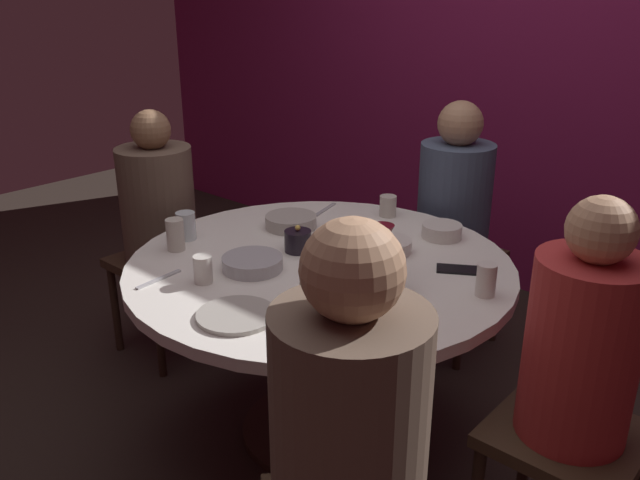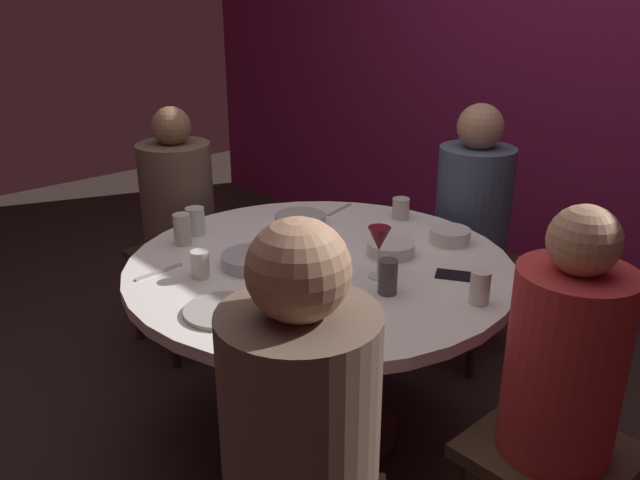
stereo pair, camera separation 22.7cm
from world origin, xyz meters
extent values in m
plane|color=#2D231E|center=(0.00, 0.00, 0.00)|extent=(8.00, 8.00, 0.00)
cube|color=maroon|center=(0.00, 1.76, 1.30)|extent=(6.00, 0.10, 2.60)
cylinder|color=white|center=(0.00, 0.00, 0.70)|extent=(1.35, 1.35, 0.04)
cylinder|color=#332319|center=(0.00, 0.00, 0.34)|extent=(0.14, 0.14, 0.68)
cylinder|color=#2D2116|center=(0.00, 0.00, 0.01)|extent=(0.60, 0.60, 0.03)
cube|color=#3F2D1E|center=(-0.95, 0.00, 0.45)|extent=(0.40, 0.40, 0.04)
cylinder|color=brown|center=(-0.95, 0.00, 0.72)|extent=(0.32, 0.32, 0.51)
sphere|color=#8C6647|center=(-0.95, 0.00, 1.05)|extent=(0.17, 0.17, 0.17)
cylinder|color=#332319|center=(-1.12, -0.17, 0.21)|extent=(0.04, 0.04, 0.43)
cylinder|color=#332319|center=(-0.78, -0.17, 0.21)|extent=(0.04, 0.04, 0.43)
cylinder|color=#332319|center=(-1.12, 0.17, 0.21)|extent=(0.04, 0.04, 0.43)
cylinder|color=#332319|center=(-0.78, 0.17, 0.21)|extent=(0.04, 0.04, 0.43)
cube|color=#3F2D1E|center=(0.00, 0.91, 0.45)|extent=(0.40, 0.40, 0.04)
cylinder|color=#475670|center=(0.00, 0.91, 0.72)|extent=(0.33, 0.33, 0.51)
sphere|color=tan|center=(0.00, 0.91, 1.07)|extent=(0.20, 0.20, 0.20)
cylinder|color=#332319|center=(-0.17, 1.08, 0.21)|extent=(0.04, 0.04, 0.43)
cylinder|color=#332319|center=(-0.17, 0.74, 0.21)|extent=(0.04, 0.04, 0.43)
cylinder|color=#332319|center=(0.17, 1.08, 0.21)|extent=(0.04, 0.04, 0.43)
cylinder|color=#332319|center=(0.17, 0.74, 0.21)|extent=(0.04, 0.04, 0.43)
cube|color=#3F2D1E|center=(0.92, 0.00, 0.45)|extent=(0.40, 0.40, 0.04)
cylinder|color=#B22D2D|center=(0.92, 0.00, 0.73)|extent=(0.30, 0.30, 0.52)
sphere|color=tan|center=(0.92, 0.00, 1.07)|extent=(0.17, 0.17, 0.17)
cylinder|color=#332319|center=(0.75, 0.17, 0.21)|extent=(0.04, 0.04, 0.43)
cylinder|color=brown|center=(0.68, -0.68, 0.75)|extent=(0.48, 0.48, 0.56)
sphere|color=tan|center=(0.68, -0.68, 1.12)|extent=(0.21, 0.21, 0.21)
cylinder|color=black|center=(-0.12, 0.02, 0.76)|extent=(0.10, 0.10, 0.08)
sphere|color=#F9D159|center=(-0.12, 0.02, 0.81)|extent=(0.02, 0.02, 0.02)
cylinder|color=silver|center=(0.23, 0.05, 0.72)|extent=(0.06, 0.06, 0.01)
cylinder|color=silver|center=(0.23, 0.05, 0.77)|extent=(0.01, 0.01, 0.09)
cone|color=maroon|center=(0.23, 0.05, 0.86)|extent=(0.08, 0.08, 0.08)
cylinder|color=#B2ADA3|center=(0.09, -0.47, 0.73)|extent=(0.24, 0.24, 0.01)
cube|color=black|center=(0.40, 0.25, 0.73)|extent=(0.16, 0.13, 0.01)
cylinder|color=#B7B7BC|center=(-0.13, -0.20, 0.74)|extent=(0.21, 0.21, 0.05)
cylinder|color=silver|center=(0.18, -0.19, 0.75)|extent=(0.15, 0.15, 0.05)
cylinder|color=#B2ADA3|center=(-0.31, 0.18, 0.75)|extent=(0.20, 0.20, 0.05)
cylinder|color=silver|center=(0.20, 0.48, 0.75)|extent=(0.15, 0.15, 0.05)
cylinder|color=silver|center=(0.13, 0.23, 0.75)|extent=(0.17, 0.17, 0.05)
cylinder|color=silver|center=(-0.17, -0.38, 0.77)|extent=(0.06, 0.06, 0.09)
cylinder|color=silver|center=(0.56, 0.14, 0.77)|extent=(0.06, 0.06, 0.11)
cylinder|color=beige|center=(-0.10, 0.55, 0.76)|extent=(0.07, 0.07, 0.09)
cylinder|color=#4C4742|center=(0.33, -0.01, 0.78)|extent=(0.06, 0.06, 0.11)
cylinder|color=silver|center=(-0.52, -0.17, 0.77)|extent=(0.07, 0.07, 0.11)
cylinder|color=beige|center=(-0.46, -0.27, 0.78)|extent=(0.06, 0.06, 0.12)
cube|color=#B7B7BC|center=(-0.29, -0.47, 0.72)|extent=(0.03, 0.18, 0.01)
cube|color=#B7B7BC|center=(-0.35, 0.43, 0.72)|extent=(0.06, 0.18, 0.01)
camera|label=1|loc=(1.39, -1.58, 1.63)|focal=36.83mm
camera|label=2|loc=(1.55, -1.43, 1.63)|focal=36.83mm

